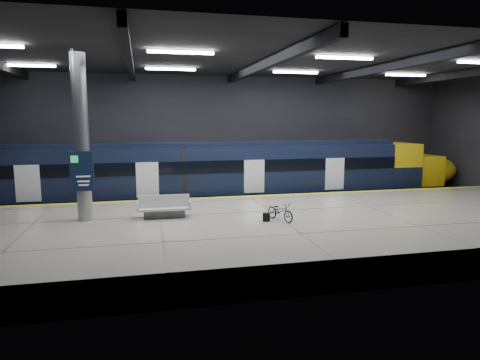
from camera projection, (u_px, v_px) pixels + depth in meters
name	position (u px, v px, depth m)	size (l,w,h in m)	color
ground	(263.00, 229.00, 20.74)	(30.00, 30.00, 0.00)	black
room_shell	(264.00, 109.00, 19.92)	(30.10, 16.10, 8.05)	black
platform	(279.00, 231.00, 18.25)	(30.00, 11.00, 1.10)	#B9AC9C
safety_strip	(249.00, 196.00, 23.23)	(30.00, 0.40, 0.01)	yellow
rails	(238.00, 205.00, 26.03)	(30.00, 1.52, 0.16)	gray
train	(229.00, 173.00, 25.62)	(29.40, 2.84, 3.79)	black
bench	(164.00, 210.00, 18.23)	(2.23, 0.95, 0.98)	#595B60
bicycle	(280.00, 211.00, 17.69)	(0.53, 1.51, 0.79)	#99999E
pannier_bag	(266.00, 217.00, 17.59)	(0.30, 0.18, 0.35)	black
info_column	(81.00, 139.00, 17.33)	(0.90, 0.78, 6.90)	#9EA0A5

